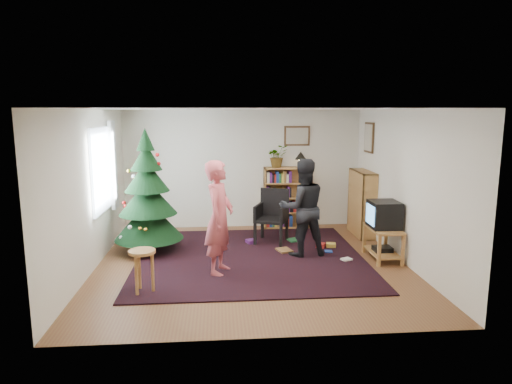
{
  "coord_description": "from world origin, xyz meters",
  "views": [
    {
      "loc": [
        -0.52,
        -7.14,
        2.47
      ],
      "look_at": [
        0.12,
        0.53,
        1.1
      ],
      "focal_mm": 32.0,
      "sensor_mm": 36.0,
      "label": 1
    }
  ],
  "objects": [
    {
      "name": "person_standing",
      "position": [
        -0.52,
        -0.38,
        0.87
      ],
      "size": [
        0.59,
        0.74,
        1.75
      ],
      "primitive_type": "imported",
      "rotation": [
        0.0,
        0.0,
        1.26
      ],
      "color": "#B94A4F",
      "rests_on": "rug"
    },
    {
      "name": "wall_back",
      "position": [
        0.0,
        2.5,
        1.25
      ],
      "size": [
        5.0,
        0.02,
        2.5
      ],
      "primitive_type": "cube",
      "color": "silver",
      "rests_on": "floor"
    },
    {
      "name": "tv_stand",
      "position": [
        2.22,
        0.06,
        0.32
      ],
      "size": [
        0.45,
        0.81,
        0.55
      ],
      "color": "#A9773C",
      "rests_on": "floor"
    },
    {
      "name": "bookshelf_right",
      "position": [
        2.34,
        1.62,
        0.66
      ],
      "size": [
        0.3,
        0.95,
        1.3
      ],
      "rotation": [
        0.0,
        0.0,
        1.57
      ],
      "color": "#A9773C",
      "rests_on": "floor"
    },
    {
      "name": "curtain",
      "position": [
        -2.43,
        1.3,
        1.5
      ],
      "size": [
        0.06,
        0.35,
        1.6
      ],
      "primitive_type": "cube",
      "color": "silver",
      "rests_on": "wall_left"
    },
    {
      "name": "picture_right",
      "position": [
        2.48,
        1.75,
        1.95
      ],
      "size": [
        0.03,
        0.5,
        0.6
      ],
      "color": "#4C3319",
      "rests_on": "wall_right"
    },
    {
      "name": "ceiling",
      "position": [
        0.0,
        0.0,
        2.5
      ],
      "size": [
        5.0,
        5.0,
        0.0
      ],
      "primitive_type": "plane",
      "rotation": [
        3.14,
        0.0,
        0.0
      ],
      "color": "white",
      "rests_on": "wall_back"
    },
    {
      "name": "rug",
      "position": [
        0.0,
        0.3,
        0.01
      ],
      "size": [
        3.8,
        3.6,
        0.02
      ],
      "primitive_type": "cube",
      "color": "black",
      "rests_on": "floor"
    },
    {
      "name": "potted_plant",
      "position": [
        0.71,
        2.34,
        1.54
      ],
      "size": [
        0.5,
        0.46,
        0.47
      ],
      "primitive_type": "imported",
      "rotation": [
        0.0,
        0.0,
        0.26
      ],
      "color": "gray",
      "rests_on": "bookshelf_back"
    },
    {
      "name": "floor_clutter",
      "position": [
        1.06,
        0.7,
        0.04
      ],
      "size": [
        1.71,
        1.43,
        0.08
      ],
      "color": "#A51E19",
      "rests_on": "rug"
    },
    {
      "name": "bookshelf_back",
      "position": [
        0.91,
        2.34,
        0.66
      ],
      "size": [
        0.95,
        0.3,
        1.3
      ],
      "color": "#A9773C",
      "rests_on": "floor"
    },
    {
      "name": "floor",
      "position": [
        0.0,
        0.0,
        0.0
      ],
      "size": [
        5.0,
        5.0,
        0.0
      ],
      "primitive_type": "plane",
      "color": "brown",
      "rests_on": "ground"
    },
    {
      "name": "wall_left",
      "position": [
        -2.5,
        0.0,
        1.25
      ],
      "size": [
        0.02,
        5.0,
        2.5
      ],
      "primitive_type": "cube",
      "color": "silver",
      "rests_on": "floor"
    },
    {
      "name": "table_lamp",
      "position": [
        1.21,
        2.34,
        1.52
      ],
      "size": [
        0.25,
        0.25,
        0.33
      ],
      "color": "#A57F33",
      "rests_on": "bookshelf_back"
    },
    {
      "name": "crt_tv",
      "position": [
        2.22,
        0.06,
        0.77
      ],
      "size": [
        0.47,
        0.51,
        0.45
      ],
      "color": "black",
      "rests_on": "tv_stand"
    },
    {
      "name": "person_by_chair",
      "position": [
        0.9,
        0.38,
        0.84
      ],
      "size": [
        0.89,
        0.73,
        1.68
      ],
      "primitive_type": "imported",
      "rotation": [
        0.0,
        0.0,
        3.27
      ],
      "color": "black",
      "rests_on": "rug"
    },
    {
      "name": "window_pane",
      "position": [
        -2.47,
        0.6,
        1.5
      ],
      "size": [
        0.04,
        1.2,
        1.4
      ],
      "primitive_type": "cube",
      "color": "silver",
      "rests_on": "wall_left"
    },
    {
      "name": "stool",
      "position": [
        -1.57,
        -1.08,
        0.47
      ],
      "size": [
        0.37,
        0.37,
        0.61
      ],
      "color": "#A9773C",
      "rests_on": "floor"
    },
    {
      "name": "picture_back",
      "position": [
        1.15,
        2.48,
        1.95
      ],
      "size": [
        0.55,
        0.03,
        0.42
      ],
      "color": "#4C3319",
      "rests_on": "wall_back"
    },
    {
      "name": "christmas_tree",
      "position": [
        -1.77,
        0.84,
        0.91
      ],
      "size": [
        1.21,
        1.21,
        2.19
      ],
      "rotation": [
        0.0,
        0.0,
        -0.1
      ],
      "color": "#3F2816",
      "rests_on": "rug"
    },
    {
      "name": "armchair",
      "position": [
        0.46,
        1.27,
        0.55
      ],
      "size": [
        0.72,
        0.73,
        1.01
      ],
      "rotation": [
        0.0,
        0.0,
        -0.37
      ],
      "color": "black",
      "rests_on": "rug"
    },
    {
      "name": "wall_front",
      "position": [
        0.0,
        -2.5,
        1.25
      ],
      "size": [
        5.0,
        0.02,
        2.5
      ],
      "primitive_type": "cube",
      "color": "silver",
      "rests_on": "floor"
    },
    {
      "name": "wall_right",
      "position": [
        2.5,
        0.0,
        1.25
      ],
      "size": [
        0.02,
        5.0,
        2.5
      ],
      "primitive_type": "cube",
      "color": "silver",
      "rests_on": "floor"
    }
  ]
}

